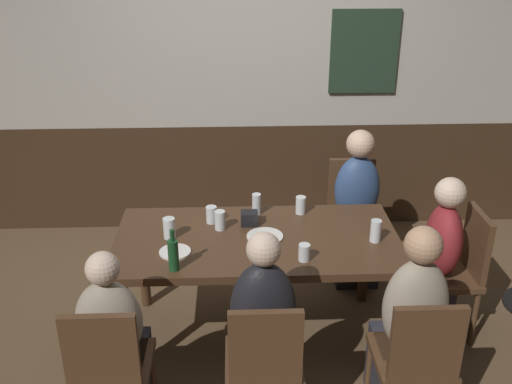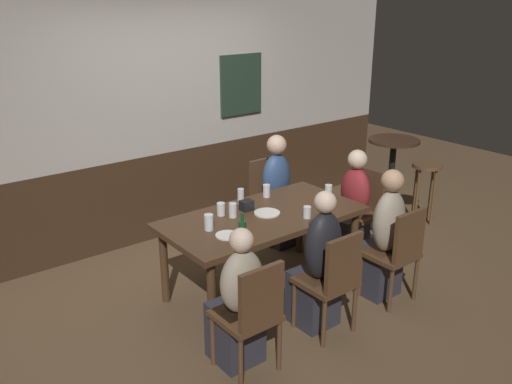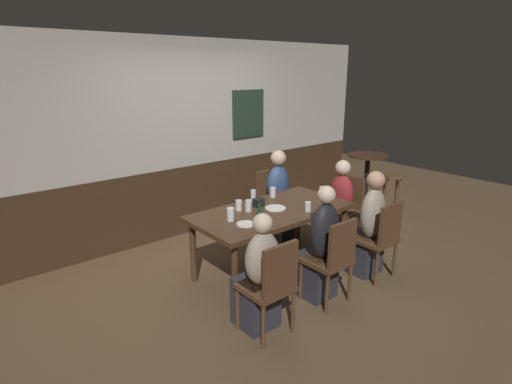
% 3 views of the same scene
% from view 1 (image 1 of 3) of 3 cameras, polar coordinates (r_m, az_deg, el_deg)
% --- Properties ---
extents(ground_plane, '(12.00, 12.00, 0.00)m').
position_cam_1_polar(ground_plane, '(4.07, 0.09, -13.64)').
color(ground_plane, brown).
extents(wall_back, '(6.40, 0.13, 2.60)m').
position_cam_1_polar(wall_back, '(5.00, -0.64, 10.45)').
color(wall_back, '#3D2819').
rests_on(wall_back, ground_plane).
extents(dining_table, '(1.78, 0.90, 0.74)m').
position_cam_1_polar(dining_table, '(3.70, 0.10, -5.53)').
color(dining_table, '#472D1C').
rests_on(dining_table, ground_plane).
extents(chair_right_near, '(0.40, 0.40, 0.88)m').
position_cam_1_polar(chair_right_near, '(3.21, 15.44, -15.35)').
color(chair_right_near, '#513521').
rests_on(chair_right_near, ground_plane).
extents(chair_right_far, '(0.40, 0.40, 0.88)m').
position_cam_1_polar(chair_right_far, '(4.63, 9.39, -1.69)').
color(chair_right_far, '#513521').
rests_on(chair_right_far, ground_plane).
extents(chair_head_east, '(0.40, 0.40, 0.88)m').
position_cam_1_polar(chair_head_east, '(4.05, 19.07, -6.88)').
color(chair_head_east, '#513521').
rests_on(chair_head_east, ground_plane).
extents(chair_mid_near, '(0.40, 0.40, 0.88)m').
position_cam_1_polar(chair_mid_near, '(3.08, 0.81, -16.28)').
color(chair_mid_near, '#513521').
rests_on(chair_mid_near, ground_plane).
extents(chair_left_near, '(0.40, 0.40, 0.88)m').
position_cam_1_polar(chair_left_near, '(3.15, -14.21, -16.19)').
color(chair_left_near, '#513521').
rests_on(chair_left_near, ground_plane).
extents(person_right_near, '(0.34, 0.37, 1.19)m').
position_cam_1_polar(person_right_near, '(3.33, 14.65, -13.54)').
color(person_right_near, '#2D2D38').
rests_on(person_right_near, ground_plane).
extents(person_right_far, '(0.34, 0.37, 1.19)m').
position_cam_1_polar(person_right_far, '(4.48, 9.78, -2.48)').
color(person_right_far, '#2D2D38').
rests_on(person_right_far, ground_plane).
extents(person_head_east, '(0.37, 0.34, 1.12)m').
position_cam_1_polar(person_head_east, '(4.00, 16.83, -7.31)').
color(person_head_east, '#2D2D38').
rests_on(person_head_east, ground_plane).
extents(person_mid_near, '(0.34, 0.37, 1.17)m').
position_cam_1_polar(person_mid_near, '(3.21, 0.65, -14.47)').
color(person_mid_near, '#2D2D38').
rests_on(person_mid_near, ground_plane).
extents(person_left_near, '(0.34, 0.37, 1.08)m').
position_cam_1_polar(person_left_near, '(3.30, -13.58, -14.95)').
color(person_left_near, '#2D2D38').
rests_on(person_left_near, ground_plane).
extents(beer_glass_tall, '(0.06, 0.06, 0.14)m').
position_cam_1_polar(beer_glass_tall, '(3.93, 0.05, -1.27)').
color(beer_glass_tall, silver).
rests_on(beer_glass_tall, dining_table).
extents(pint_glass_pale, '(0.07, 0.07, 0.14)m').
position_cam_1_polar(pint_glass_pale, '(3.66, 11.63, -3.88)').
color(pint_glass_pale, silver).
rests_on(pint_glass_pale, dining_table).
extents(tumbler_water, '(0.07, 0.07, 0.10)m').
position_cam_1_polar(tumbler_water, '(3.41, 4.75, -5.97)').
color(tumbler_water, silver).
rests_on(tumbler_water, dining_table).
extents(highball_clear, '(0.08, 0.08, 0.13)m').
position_cam_1_polar(highball_clear, '(3.67, -8.49, -3.63)').
color(highball_clear, silver).
rests_on(highball_clear, dining_table).
extents(beer_glass_half, '(0.07, 0.07, 0.13)m').
position_cam_1_polar(beer_glass_half, '(3.74, -3.54, -2.89)').
color(beer_glass_half, silver).
rests_on(beer_glass_half, dining_table).
extents(pint_glass_amber, '(0.07, 0.07, 0.11)m').
position_cam_1_polar(pint_glass_amber, '(3.83, -4.38, -2.33)').
color(pint_glass_amber, silver).
rests_on(pint_glass_amber, dining_table).
extents(tumbler_short, '(0.07, 0.07, 0.12)m').
position_cam_1_polar(tumbler_short, '(3.95, 4.40, -1.40)').
color(tumbler_short, silver).
rests_on(tumbler_short, dining_table).
extents(beer_bottle_green, '(0.06, 0.06, 0.26)m').
position_cam_1_polar(beer_bottle_green, '(3.31, -8.10, -6.04)').
color(beer_bottle_green, '#194723').
rests_on(beer_bottle_green, dining_table).
extents(plate_white_large, '(0.23, 0.23, 0.01)m').
position_cam_1_polar(plate_white_large, '(3.65, 0.88, -4.39)').
color(plate_white_large, white).
rests_on(plate_white_large, dining_table).
extents(plate_white_small, '(0.19, 0.19, 0.01)m').
position_cam_1_polar(plate_white_small, '(3.52, -7.93, -5.83)').
color(plate_white_small, white).
rests_on(plate_white_small, dining_table).
extents(condiment_caddy, '(0.11, 0.09, 0.09)m').
position_cam_1_polar(condiment_caddy, '(3.79, -0.66, -2.59)').
color(condiment_caddy, black).
rests_on(condiment_caddy, dining_table).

